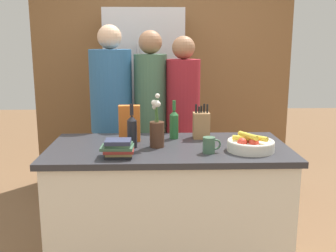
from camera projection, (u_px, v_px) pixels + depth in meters
The scene contains 14 objects.
kitchen_island at pixel (168, 208), 2.80m from camera, with size 1.65×0.81×0.92m.
back_wall_wood at pixel (163, 71), 4.41m from camera, with size 2.85×0.12×2.60m.
refrigerator at pixel (145, 105), 4.12m from camera, with size 0.78×0.62×1.94m.
fruit_bowl at pixel (250, 144), 2.58m from camera, with size 0.31×0.31×0.12m.
knife_block at pixel (201, 125), 2.91m from camera, with size 0.12×0.10×0.26m.
flower_vase at pixel (157, 130), 2.66m from camera, with size 0.10×0.10×0.37m.
cereal_box at pixel (130, 123), 2.82m from camera, with size 0.15×0.06×0.26m.
coffee_mug at pixel (209, 145), 2.53m from camera, with size 0.12×0.08×0.10m.
book_stack at pixel (118, 148), 2.43m from camera, with size 0.21×0.16×0.11m.
bottle_oil at pixel (132, 131), 2.65m from camera, with size 0.07×0.07×0.30m.
bottle_vinegar at pixel (174, 124), 2.90m from camera, with size 0.07×0.07×0.29m.
person_at_sink at pixel (112, 115), 3.44m from camera, with size 0.36×0.36×1.76m.
person_in_blue at pixel (151, 116), 3.45m from camera, with size 0.29×0.29×1.72m.
person_in_red_tee at pixel (183, 120), 3.42m from camera, with size 0.29×0.29×1.67m.
Camera 1 is at (-0.09, -2.62, 1.62)m, focal length 42.00 mm.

